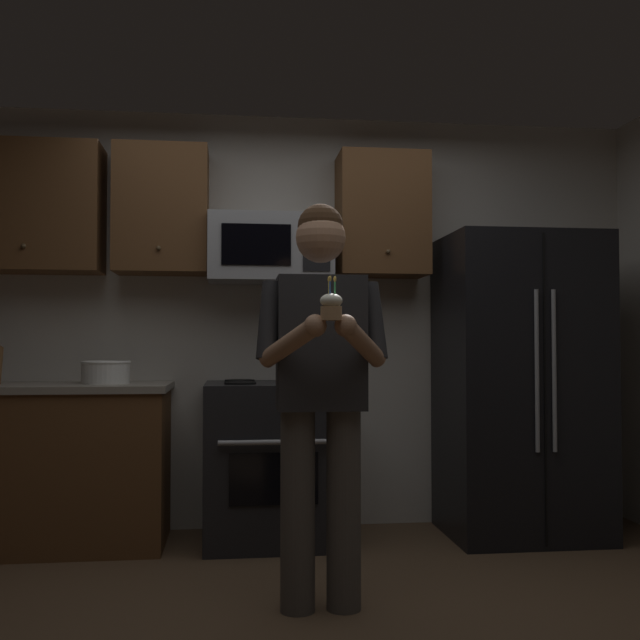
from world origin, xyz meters
TOP-DOWN VIEW (x-y plane):
  - ground_plane at (0.00, 0.00)m, footprint 6.00×6.00m
  - wall_back at (0.00, 1.75)m, footprint 4.40×0.10m
  - oven_range at (-0.15, 1.36)m, footprint 0.76×0.70m
  - microwave at (-0.15, 1.48)m, footprint 0.74×0.41m
  - refrigerator at (1.35, 1.32)m, footprint 0.90×0.75m
  - cabinet_row_upper at (-0.72, 1.53)m, footprint 2.78×0.36m
  - counter_left at (-1.45, 1.38)m, footprint 1.44×0.66m
  - bowl_large_white at (-1.10, 1.39)m, footprint 0.28×0.28m
  - person at (0.01, 0.21)m, footprint 0.60×0.48m
  - cupcake at (0.01, -0.12)m, footprint 0.09×0.09m

SIDE VIEW (x-z plane):
  - ground_plane at x=0.00m, z-range 0.00..0.00m
  - oven_range at x=-0.15m, z-range 0.00..0.93m
  - counter_left at x=-1.45m, z-range 0.00..0.92m
  - refrigerator at x=1.35m, z-range 0.00..1.80m
  - bowl_large_white at x=-1.10m, z-range 0.92..1.05m
  - person at x=0.01m, z-range 0.11..1.88m
  - cupcake at x=0.01m, z-range 1.21..1.38m
  - wall_back at x=0.00m, z-range 0.00..2.60m
  - microwave at x=-0.15m, z-range 1.52..1.92m
  - cabinet_row_upper at x=-0.72m, z-range 1.57..2.33m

